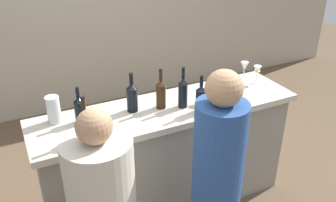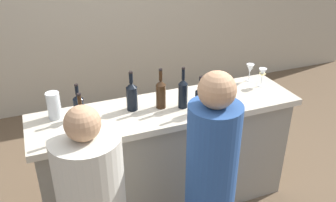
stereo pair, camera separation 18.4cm
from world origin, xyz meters
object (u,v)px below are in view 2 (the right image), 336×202
Objects in this scene: water_pitcher at (54,105)px; wine_bottle_far_right_near_black at (200,99)px; wine_bottle_rightmost_near_black at (183,93)px; person_center_guest at (210,185)px; wine_glass_near_right at (250,69)px; wine_bottle_center_near_black at (132,96)px; wine_bottle_second_right_amber_brown at (161,93)px; wine_glass_near_left at (212,90)px; wine_bottle_second_left_near_black at (79,106)px; wine_glass_near_center at (262,74)px; wine_bottle_leftmost_amber_brown at (82,120)px.

wine_bottle_far_right_near_black is at bearing -17.81° from water_pitcher.
wine_bottle_rightmost_near_black is 0.22× the size of person_center_guest.
water_pitcher is (-0.92, 0.19, -0.02)m from wine_bottle_rightmost_near_black.
wine_bottle_center_near_black is at bearing -173.19° from wine_glass_near_right.
person_center_guest is (-0.06, -0.60, -0.39)m from wine_bottle_rightmost_near_black.
wine_bottle_second_right_amber_brown reaches higher than wine_glass_near_left.
wine_bottle_second_left_near_black is at bearing -174.99° from wine_glass_near_right.
wine_glass_near_center is (0.94, 0.05, -0.01)m from wine_bottle_second_right_amber_brown.
wine_bottle_center_near_black reaches higher than wine_bottle_second_left_near_black.
water_pitcher is at bearing 152.60° from wine_bottle_second_left_near_black.
wine_bottle_far_right_near_black is 1.49× the size of water_pitcher.
wine_bottle_far_right_near_black is 1.84× the size of wine_glass_near_left.
wine_glass_near_center is at bearing 18.38° from wine_bottle_far_right_near_black.
wine_bottle_leftmost_amber_brown is 0.78m from wine_bottle_rightmost_near_black.
wine_bottle_rightmost_near_black is 0.79m from wine_glass_near_center.
wine_bottle_rightmost_near_black is at bearing -8.07° from wine_bottle_second_left_near_black.
wine_bottle_center_near_black is 1.12m from wine_glass_near_right.
wine_bottle_leftmost_amber_brown is 1.14× the size of wine_bottle_second_left_near_black.
person_center_guest is at bearing -117.14° from wine_glass_near_left.
wine_bottle_second_left_near_black is at bearing 173.34° from wine_glass_near_left.
wine_bottle_leftmost_amber_brown is at bearing -171.49° from wine_glass_near_center.
wine_glass_near_center reaches higher than wine_glass_near_right.
wine_bottle_second_left_near_black is 0.60m from wine_bottle_second_right_amber_brown.
wine_bottle_second_right_amber_brown reaches higher than wine_glass_near_center.
person_center_guest is at bearing -66.43° from wine_bottle_center_near_black.
wine_bottle_rightmost_near_black is 2.11× the size of wine_glass_near_right.
wine_bottle_second_left_near_black is at bearing 86.13° from wine_bottle_leftmost_amber_brown.
wine_bottle_center_near_black is 0.56m from water_pitcher.
water_pitcher is at bearing 162.19° from wine_bottle_far_right_near_black.
wine_glass_near_right is at bearing 11.42° from wine_bottle_second_right_amber_brown.
wine_bottle_second_left_near_black reaches higher than wine_glass_near_center.
person_center_guest is at bearing -33.40° from wine_bottle_leftmost_amber_brown.
wine_bottle_second_left_near_black is 1.01m from wine_glass_near_left.
wine_bottle_leftmost_amber_brown is 0.94m from person_center_guest.
wine_bottle_second_right_amber_brown reaches higher than wine_bottle_far_right_near_black.
wine_glass_near_left is at bearing -153.62° from wine_glass_near_right.
wine_glass_near_center is (1.55, 0.23, -0.01)m from wine_bottle_leftmost_amber_brown.
person_center_guest is at bearing -133.77° from wine_glass_near_right.
wine_bottle_leftmost_amber_brown is at bearing -93.87° from wine_bottle_second_left_near_black.
wine_glass_near_left is at bearing -168.12° from wine_glass_near_center.
wine_bottle_center_near_black reaches higher than wine_glass_near_center.
wine_bottle_rightmost_near_black reaches higher than wine_bottle_second_left_near_black.
wine_glass_near_center is at bearing -34.74° from person_center_guest.
wine_bottle_leftmost_amber_brown is 0.47m from wine_bottle_center_near_black.
wine_bottle_leftmost_amber_brown is at bearing 180.00° from wine_bottle_far_right_near_black.
wine_glass_near_right is 0.10× the size of person_center_guest.
wine_bottle_far_right_near_black is at bearing -38.33° from wine_bottle_second_right_amber_brown.
wine_bottle_leftmost_amber_brown is 2.04× the size of wine_glass_near_right.
water_pitcher is (-0.77, 0.14, -0.02)m from wine_bottle_second_right_amber_brown.
person_center_guest reaches higher than wine_bottle_second_left_near_black.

